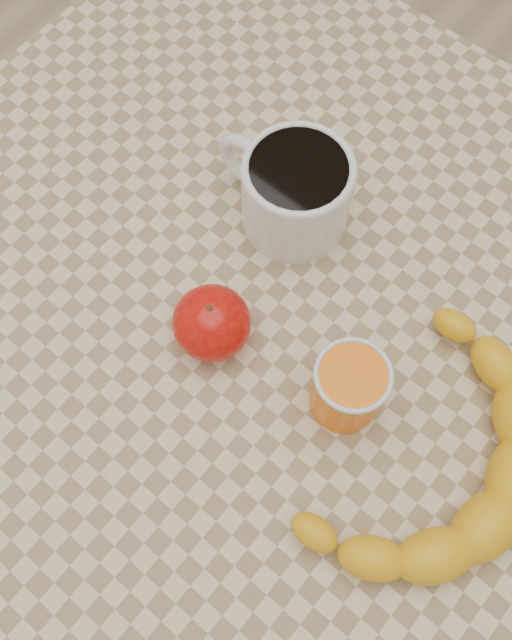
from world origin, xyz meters
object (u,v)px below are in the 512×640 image
Objects in this scene: coffee_mug at (294,190)px; orange_juice_glass at (348,388)px; table at (256,361)px; banana at (432,460)px; apple at (212,323)px.

coffee_mug is 0.19m from orange_juice_glass.
banana reaches higher than table.
banana is (0.23, -0.11, -0.02)m from coffee_mug.
apple is at bearing -80.31° from coffee_mug.
apple is 0.21m from banana.
coffee_mug is 0.14m from apple.
apple is (-0.02, -0.03, 0.12)m from table.
table is 2.63× the size of banana.
banana is at bearing -26.21° from coffee_mug.
coffee_mug is 0.26m from banana.
banana is (0.21, 0.03, -0.01)m from apple.
coffee_mug is 1.72× the size of apple.
table is 0.18m from coffee_mug.
orange_juice_glass is at bearing 11.95° from apple.
orange_juice_glass reaches higher than apple.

